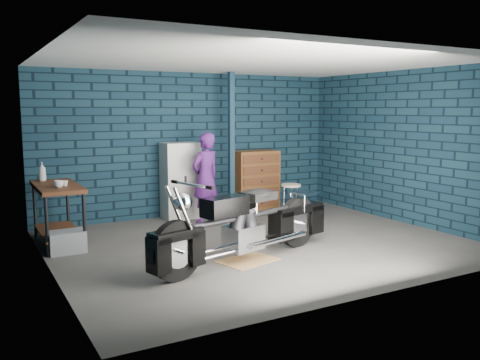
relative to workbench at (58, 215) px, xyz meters
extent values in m
plane|color=#4F4D4A|center=(2.68, -1.37, -0.46)|extent=(6.00, 6.00, 0.00)
cube|color=#102635|center=(2.68, 1.13, 0.90)|extent=(6.00, 0.02, 2.70)
cube|color=#102635|center=(-0.32, -1.37, 0.90)|extent=(0.02, 5.00, 2.70)
cube|color=#102635|center=(5.68, -1.37, 0.90)|extent=(0.02, 5.00, 2.70)
cube|color=white|center=(2.68, -1.37, 2.25)|extent=(6.00, 5.00, 0.02)
cube|color=#132B3D|center=(3.23, 0.58, 0.90)|extent=(0.10, 0.10, 2.70)
cube|color=brown|center=(0.00, 0.00, 0.00)|extent=(0.60, 1.40, 0.91)
cube|color=olive|center=(2.06, -2.07, -0.45)|extent=(0.87, 0.74, 0.01)
imported|color=#531E70|center=(2.57, 0.32, 0.35)|extent=(0.68, 0.54, 1.61)
cube|color=#919499|center=(0.02, -0.50, -0.30)|extent=(0.50, 0.35, 0.31)
cube|color=beige|center=(2.32, 0.86, 0.25)|extent=(0.66, 0.47, 1.41)
cube|color=brown|center=(3.92, 0.86, 0.14)|extent=(0.90, 0.50, 1.20)
imported|color=#C1AF92|center=(-0.03, -0.33, 0.51)|extent=(0.14, 0.14, 0.11)
imported|color=#C1AF92|center=(0.08, -0.22, 0.50)|extent=(0.11, 0.11, 0.08)
imported|color=#919499|center=(-0.12, 0.53, 0.60)|extent=(0.13, 0.13, 0.29)
camera|label=1|loc=(-1.21, -7.80, 1.55)|focal=38.00mm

